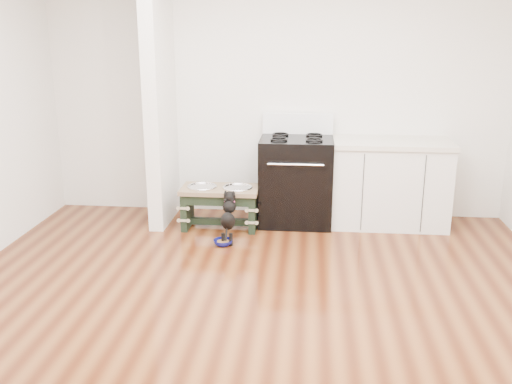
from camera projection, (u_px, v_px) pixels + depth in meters
The scene contains 8 objects.
ground at pixel (252, 317), 4.17m from camera, with size 5.00×5.00×0.00m, color #431B0C.
room_shell at pixel (251, 94), 3.71m from camera, with size 5.00×5.00×5.00m.
partition_wall at pixel (160, 96), 5.90m from camera, with size 0.15×0.80×2.70m, color silver.
oven_range at pixel (296, 179), 6.07m from camera, with size 0.76×0.69×1.14m.
cabinet_run at pixel (389, 183), 6.00m from camera, with size 1.24×0.64×0.91m.
dog_feeder at pixel (220, 199), 5.93m from camera, with size 0.80×0.43×0.46m.
puppy at pixel (228, 215), 5.57m from camera, with size 0.14×0.41×0.49m.
floor_bowl at pixel (223, 242), 5.52m from camera, with size 0.24×0.24×0.06m.
Camera 1 is at (0.39, -3.72, 2.04)m, focal length 40.00 mm.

